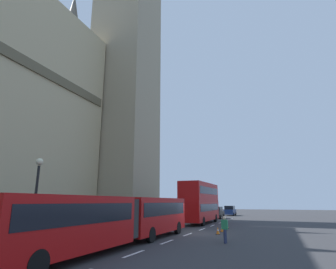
{
  "coord_description": "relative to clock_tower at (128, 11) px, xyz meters",
  "views": [
    {
      "loc": [
        -23.63,
        -7.22,
        2.62
      ],
      "look_at": [
        3.06,
        3.38,
        9.73
      ],
      "focal_mm": 29.08,
      "sensor_mm": 36.0,
      "label": 1
    }
  ],
  "objects": [
    {
      "name": "ground_plane",
      "position": [
        -14.62,
        -15.98,
        -37.52
      ],
      "size": [
        160.0,
        160.0,
        0.0
      ],
      "primitive_type": "plane",
      "color": "#333335"
    },
    {
      "name": "lane_centre_marking",
      "position": [
        -11.05,
        -15.98,
        -37.52
      ],
      "size": [
        39.0,
        0.16,
        0.01
      ],
      "color": "silver",
      "rests_on": "ground_plane"
    },
    {
      "name": "clock_tower",
      "position": [
        0.0,
        0.0,
        0.0
      ],
      "size": [
        10.73,
        10.73,
        71.45
      ],
      "color": "tan",
      "rests_on": "ground_plane"
    },
    {
      "name": "articulated_bus",
      "position": [
        -23.11,
        -13.99,
        -35.78
      ],
      "size": [
        17.91,
        2.54,
        2.9
      ],
      "color": "#B20F0F",
      "rests_on": "ground_plane"
    },
    {
      "name": "double_decker_bus",
      "position": [
        -4.04,
        -13.99,
        -34.81
      ],
      "size": [
        10.29,
        2.54,
        4.9
      ],
      "color": "#B20F0F",
      "rests_on": "ground_plane"
    },
    {
      "name": "sedan_lead",
      "position": [
        6.82,
        -13.71,
        -36.61
      ],
      "size": [
        4.4,
        1.86,
        1.85
      ],
      "color": "black",
      "rests_on": "ground_plane"
    },
    {
      "name": "sedan_trailing",
      "position": [
        17.46,
        -14.15,
        -36.61
      ],
      "size": [
        4.4,
        1.86,
        1.85
      ],
      "color": "navy",
      "rests_on": "ground_plane"
    },
    {
      "name": "traffic_cone_west",
      "position": [
        -14.61,
        -18.27,
        -37.24
      ],
      "size": [
        0.36,
        0.36,
        0.58
      ],
      "color": "black",
      "rests_on": "ground_plane"
    },
    {
      "name": "traffic_cone_middle",
      "position": [
        -12.62,
        -18.24,
        -37.24
      ],
      "size": [
        0.36,
        0.36,
        0.58
      ],
      "color": "black",
      "rests_on": "ground_plane"
    },
    {
      "name": "traffic_cone_east",
      "position": [
        -9.13,
        -18.09,
        -37.24
      ],
      "size": [
        0.36,
        0.36,
        0.58
      ],
      "color": "black",
      "rests_on": "ground_plane"
    },
    {
      "name": "street_lamp",
      "position": [
        -25.5,
        -9.48,
        -34.47
      ],
      "size": [
        0.44,
        0.44,
        5.27
      ],
      "color": "black",
      "rests_on": "ground_plane"
    },
    {
      "name": "pedestrian_near_cones",
      "position": [
        -19.42,
        -19.74,
        -36.61
      ],
      "size": [
        0.36,
        0.41,
        1.69
      ],
      "color": "#262D4C",
      "rests_on": "ground_plane"
    }
  ]
}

